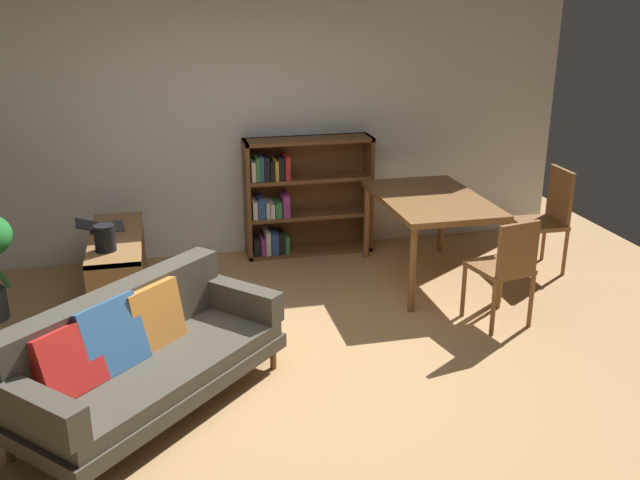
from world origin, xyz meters
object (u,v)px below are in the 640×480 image
Objects in this scene: desk_speaker at (105,238)px; bookshelf at (298,197)px; fabric_couch at (139,353)px; dining_chair_far at (506,266)px; dining_table at (431,205)px; open_laptop at (103,226)px; dining_chair_near at (548,215)px; media_console at (119,269)px.

desk_speaker is 2.12m from bookshelf.
fabric_couch is 2.05× the size of dining_chair_far.
bookshelf is (-1.00, 0.96, -0.13)m from dining_table.
dining_chair_far is 2.34m from bookshelf.
dining_chair_far is (3.04, -1.40, -0.10)m from open_laptop.
dining_chair_near is 2.37m from bookshelf.
bookshelf is at bearing 59.01° from fabric_couch.
fabric_couch reaches higher than media_console.
dining_table is 1.17m from dining_chair_near.
desk_speaker is at bearing 164.37° from dining_chair_far.
dining_table is at bearing 4.16° from desk_speaker.
fabric_couch is 1.31× the size of dining_table.
fabric_couch is at bearing -120.99° from bookshelf.
fabric_couch is 8.63× the size of desk_speaker.
media_console is 1.47× the size of dining_chair_far.
dining_chair_near is (3.99, -0.39, -0.07)m from open_laptop.
bookshelf is at bearing 33.30° from desk_speaker.
media_console is at bearing -63.15° from open_laptop.
dining_chair_near reaches higher than open_laptop.
dining_chair_far is (2.74, 0.54, 0.12)m from fabric_couch.
open_laptop is 0.34× the size of bookshelf.
desk_speaker reaches higher than fabric_couch.
bookshelf is at bearing 136.16° from dining_table.
dining_chair_near is 1.09× the size of dining_chair_far.
media_console is at bearing -154.64° from bookshelf.
dining_chair_far is (2.93, -1.19, 0.22)m from media_console.
fabric_couch is 1.98m from open_laptop.
fabric_couch is at bearing -81.29° from open_laptop.
dining_table is at bearing -7.37° from open_laptop.
dining_chair_near is at bearing -2.54° from media_console.
fabric_couch is 1.40× the size of media_console.
fabric_couch is 3.00m from dining_table.
fabric_couch is 1.88× the size of dining_chair_near.
desk_speaker is at bearing -177.40° from dining_chair_near.
bookshelf is (1.83, 0.60, -0.03)m from open_laptop.
fabric_couch is at bearing -83.79° from media_console.
open_laptop is at bearing 172.63° from dining_table.
desk_speaker is 0.15× the size of dining_table.
media_console is at bearing 177.46° from dining_chair_near.
dining_table is 1.40m from bookshelf.
open_laptop is (-0.11, 0.22, 0.32)m from media_console.
dining_table is (2.72, -0.15, 0.42)m from media_console.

